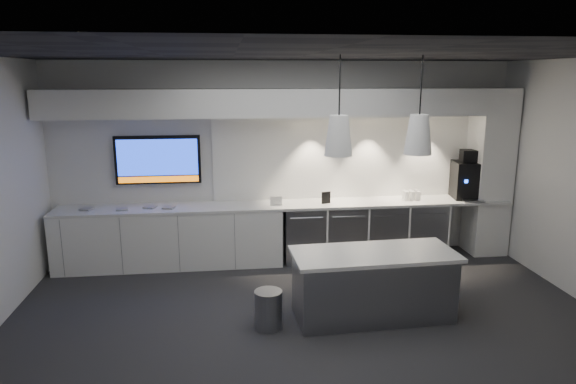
{
  "coord_description": "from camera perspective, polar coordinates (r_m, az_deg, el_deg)",
  "views": [
    {
      "loc": [
        -0.89,
        -5.26,
        2.79
      ],
      "look_at": [
        -0.12,
        1.1,
        1.33
      ],
      "focal_mm": 32.0,
      "sensor_mm": 36.0,
      "label": 1
    }
  ],
  "objects": [
    {
      "name": "floor",
      "position": [
        6.02,
        2.45,
        -14.75
      ],
      "size": [
        7.0,
        7.0,
        0.0
      ],
      "primitive_type": "plane",
      "color": "#29282B",
      "rests_on": "ground"
    },
    {
      "name": "ceiling",
      "position": [
        5.34,
        2.77,
        15.11
      ],
      "size": [
        7.0,
        7.0,
        0.0
      ],
      "primitive_type": "plane",
      "rotation": [
        3.14,
        0.0,
        0.0
      ],
      "color": "black",
      "rests_on": "wall_back"
    },
    {
      "name": "wall_back",
      "position": [
        7.92,
        -0.39,
        3.5
      ],
      "size": [
        7.0,
        0.0,
        7.0
      ],
      "primitive_type": "plane",
      "rotation": [
        1.57,
        0.0,
        0.0
      ],
      "color": "silver",
      "rests_on": "floor"
    },
    {
      "name": "wall_front",
      "position": [
        3.18,
        10.19,
        -11.34
      ],
      "size": [
        7.0,
        0.0,
        7.0
      ],
      "primitive_type": "plane",
      "rotation": [
        -1.57,
        0.0,
        0.0
      ],
      "color": "silver",
      "rests_on": "floor"
    },
    {
      "name": "back_counter",
      "position": [
        7.73,
        -0.11,
        -1.43
      ],
      "size": [
        6.8,
        0.65,
        0.04
      ],
      "primitive_type": "cube",
      "color": "silver",
      "rests_on": "left_base_cabinets"
    },
    {
      "name": "left_base_cabinets",
      "position": [
        7.85,
        -12.94,
        -4.96
      ],
      "size": [
        3.3,
        0.63,
        0.86
      ],
      "primitive_type": "cube",
      "color": "white",
      "rests_on": "floor"
    },
    {
      "name": "fridge_unit_a",
      "position": [
        7.89,
        1.71,
        -4.58
      ],
      "size": [
        0.6,
        0.61,
        0.85
      ],
      "primitive_type": "cube",
      "color": "gray",
      "rests_on": "floor"
    },
    {
      "name": "fridge_unit_b",
      "position": [
        8.0,
        6.18,
        -4.39
      ],
      "size": [
        0.6,
        0.61,
        0.85
      ],
      "primitive_type": "cube",
      "color": "gray",
      "rests_on": "floor"
    },
    {
      "name": "fridge_unit_c",
      "position": [
        8.16,
        10.51,
        -4.19
      ],
      "size": [
        0.6,
        0.61,
        0.85
      ],
      "primitive_type": "cube",
      "color": "gray",
      "rests_on": "floor"
    },
    {
      "name": "fridge_unit_d",
      "position": [
        8.37,
        14.64,
        -3.97
      ],
      "size": [
        0.6,
        0.61,
        0.85
      ],
      "primitive_type": "cube",
      "color": "gray",
      "rests_on": "floor"
    },
    {
      "name": "backsplash",
      "position": [
        8.11,
        8.1,
        3.96
      ],
      "size": [
        4.6,
        0.03,
        1.3
      ],
      "primitive_type": "cube",
      "color": "white",
      "rests_on": "wall_back"
    },
    {
      "name": "soffit",
      "position": [
        7.52,
        -0.13,
        9.9
      ],
      "size": [
        6.9,
        0.6,
        0.4
      ],
      "primitive_type": "cube",
      "color": "white",
      "rests_on": "wall_back"
    },
    {
      "name": "column",
      "position": [
        8.64,
        21.47,
        2.04
      ],
      "size": [
        0.55,
        0.55,
        2.6
      ],
      "primitive_type": "cube",
      "color": "white",
      "rests_on": "floor"
    },
    {
      "name": "wall_tv",
      "position": [
        7.87,
        -14.25,
        3.49
      ],
      "size": [
        1.25,
        0.07,
        0.72
      ],
      "color": "black",
      "rests_on": "wall_back"
    },
    {
      "name": "island",
      "position": [
        6.17,
        9.43,
        -10.08
      ],
      "size": [
        1.92,
        0.89,
        0.8
      ],
      "rotation": [
        0.0,
        0.0,
        0.04
      ],
      "color": "gray",
      "rests_on": "floor"
    },
    {
      "name": "bin",
      "position": [
        5.91,
        -2.19,
        -12.92
      ],
      "size": [
        0.38,
        0.38,
        0.44
      ],
      "primitive_type": "cylinder",
      "rotation": [
        0.0,
        0.0,
        0.24
      ],
      "color": "gray",
      "rests_on": "floor"
    },
    {
      "name": "coffee_machine",
      "position": [
        8.49,
        19.27,
        1.45
      ],
      "size": [
        0.49,
        0.64,
        0.76
      ],
      "rotation": [
        0.0,
        0.0,
        -0.16
      ],
      "color": "black",
      "rests_on": "back_counter"
    },
    {
      "name": "sign_black",
      "position": [
        7.73,
        4.25,
        -0.62
      ],
      "size": [
        0.14,
        0.06,
        0.18
      ],
      "primitive_type": "cube",
      "rotation": [
        0.0,
        0.0,
        0.26
      ],
      "color": "black",
      "rests_on": "back_counter"
    },
    {
      "name": "sign_white",
      "position": [
        7.6,
        -1.32,
        -0.99
      ],
      "size": [
        0.18,
        0.04,
        0.14
      ],
      "primitive_type": "cube",
      "rotation": [
        0.0,
        0.0,
        -0.1
      ],
      "color": "silver",
      "rests_on": "back_counter"
    },
    {
      "name": "cup_cluster",
      "position": [
        8.16,
        13.55,
        -0.36
      ],
      "size": [
        0.26,
        0.17,
        0.14
      ],
      "primitive_type": null,
      "color": "white",
      "rests_on": "back_counter"
    },
    {
      "name": "tray_a",
      "position": [
        7.91,
        -21.46,
        -1.77
      ],
      "size": [
        0.2,
        0.2,
        0.02
      ],
      "primitive_type": "cube",
      "rotation": [
        0.0,
        0.0,
        -0.31
      ],
      "color": "gray",
      "rests_on": "back_counter"
    },
    {
      "name": "tray_b",
      "position": [
        7.75,
        -17.95,
        -1.79
      ],
      "size": [
        0.19,
        0.19,
        0.02
      ],
      "primitive_type": "cube",
      "rotation": [
        0.0,
        0.0,
        0.18
      ],
      "color": "gray",
      "rests_on": "back_counter"
    },
    {
      "name": "tray_c",
      "position": [
        7.74,
        -15.08,
        -1.62
      ],
      "size": [
        0.2,
        0.2,
        0.02
      ],
      "primitive_type": "cube",
      "rotation": [
        0.0,
        0.0,
        -0.35
      ],
      "color": "gray",
      "rests_on": "back_counter"
    },
    {
      "name": "tray_d",
      "position": [
        7.64,
        -13.12,
        -1.69
      ],
      "size": [
        0.19,
        0.19,
        0.02
      ],
      "primitive_type": "cube",
      "rotation": [
        0.0,
        0.0,
        -0.24
      ],
      "color": "gray",
      "rests_on": "back_counter"
    },
    {
      "name": "pendant_left",
      "position": [
        5.61,
        5.65,
        6.28
      ],
      "size": [
        0.31,
        0.31,
        1.14
      ],
      "color": "white",
      "rests_on": "ceiling"
    },
    {
      "name": "pendant_right",
      "position": [
        5.87,
        14.3,
        6.23
      ],
      "size": [
        0.31,
        0.31,
        1.14
      ],
      "color": "white",
      "rests_on": "ceiling"
    }
  ]
}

